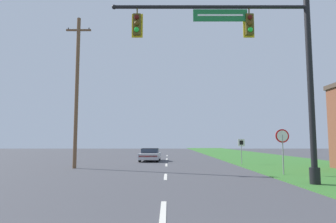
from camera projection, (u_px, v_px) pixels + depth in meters
The scene contains 7 objects.
grass_verge_right at pixel (267, 159), 31.63m from camera, with size 10.00×110.00×0.04m.
road_center_line at pixel (168, 165), 23.73m from camera, with size 0.16×34.80×0.01m.
signal_mast at pixel (264, 62), 13.23m from camera, with size 9.04×0.47×8.74m.
car_ahead at pixel (152, 155), 28.68m from camera, with size 1.93×4.53×1.19m.
stop_sign at pixel (284, 141), 16.69m from camera, with size 0.76×0.07×2.50m.
route_sign_post at pixel (243, 146), 24.54m from camera, with size 0.55×0.06×2.03m.
utility_pole_near at pixel (78, 89), 21.38m from camera, with size 1.80×0.26×10.84m.
Camera 1 is at (0.13, -2.03, 1.84)m, focal length 32.00 mm.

